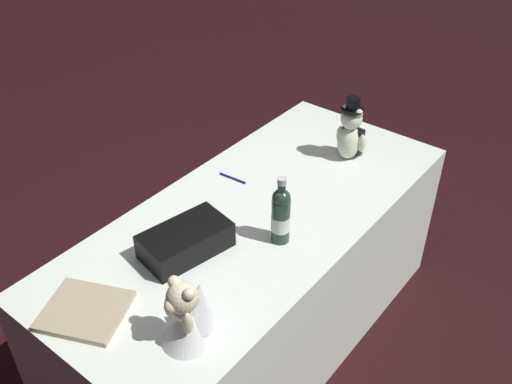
# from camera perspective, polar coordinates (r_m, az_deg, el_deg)

# --- Properties ---
(ground_plane) EXTENTS (12.00, 12.00, 0.00)m
(ground_plane) POSITION_cam_1_polar(r_m,az_deg,el_deg) (2.74, -0.00, -13.97)
(ground_plane) COLOR black
(reception_table) EXTENTS (1.79, 0.79, 0.72)m
(reception_table) POSITION_cam_1_polar(r_m,az_deg,el_deg) (2.48, -0.00, -8.62)
(reception_table) COLOR white
(reception_table) RESTS_ON ground_plane
(teddy_bear_groom) EXTENTS (0.14, 0.15, 0.29)m
(teddy_bear_groom) POSITION_cam_1_polar(r_m,az_deg,el_deg) (2.55, 9.38, 5.75)
(teddy_bear_groom) COLOR beige
(teddy_bear_groom) RESTS_ON reception_table
(teddy_bear_bride) EXTENTS (0.21, 0.16, 0.24)m
(teddy_bear_bride) POSITION_cam_1_polar(r_m,az_deg,el_deg) (1.73, -6.72, -11.86)
(teddy_bear_bride) COLOR white
(teddy_bear_bride) RESTS_ON reception_table
(champagne_bottle) EXTENTS (0.07, 0.07, 0.27)m
(champagne_bottle) POSITION_cam_1_polar(r_m,az_deg,el_deg) (2.05, 2.48, -2.27)
(champagne_bottle) COLOR #253D2C
(champagne_bottle) RESTS_ON reception_table
(signing_pen) EXTENTS (0.02, 0.14, 0.01)m
(signing_pen) POSITION_cam_1_polar(r_m,az_deg,el_deg) (2.43, -2.24, 1.35)
(signing_pen) COLOR navy
(signing_pen) RESTS_ON reception_table
(gift_case_black) EXTENTS (0.34, 0.23, 0.10)m
(gift_case_black) POSITION_cam_1_polar(r_m,az_deg,el_deg) (2.05, -6.99, -4.82)
(gift_case_black) COLOR black
(gift_case_black) RESTS_ON reception_table
(guestbook) EXTENTS (0.31, 0.32, 0.02)m
(guestbook) POSITION_cam_1_polar(r_m,az_deg,el_deg) (1.93, -16.61, -11.22)
(guestbook) COLOR tan
(guestbook) RESTS_ON reception_table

